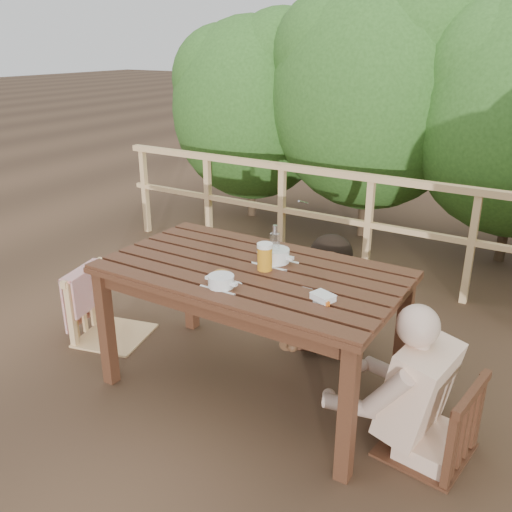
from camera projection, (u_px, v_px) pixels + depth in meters
The scene contains 15 objects.
ground at pixel (252, 386), 3.58m from camera, with size 60.00×60.00×0.00m, color brown.
table at pixel (252, 331), 3.43m from camera, with size 1.78×1.00×0.82m, color #412416.
chair_left at pixel (109, 276), 3.99m from camera, with size 0.50×0.50×1.00m, color #E0B276.
chair_far at pixel (331, 276), 3.99m from camera, with size 0.50×0.50×1.01m, color #412416.
chair_right at pixel (434, 379), 2.85m from camera, with size 0.46×0.46×0.93m, color #412416.
woman at pixel (333, 255), 3.94m from camera, with size 0.54×0.66×1.33m, color black, non-canonical shape.
diner_right at pixel (446, 342), 2.75m from camera, with size 0.56×0.69×1.39m, color beige, non-canonical shape.
railing at pixel (368, 229), 4.98m from camera, with size 5.60×0.10×1.01m, color #E0B276.
hedge_row at pixel (464, 63), 5.22m from camera, with size 6.60×1.60×3.80m, color #2C561D, non-canonical shape.
soup_near at pixel (221, 282), 3.01m from camera, with size 0.24×0.24×0.08m, color silver.
soup_far at pixel (275, 257), 3.35m from camera, with size 0.29×0.29×0.10m, color silver.
bread_roll at pixel (222, 276), 3.10m from camera, with size 0.13×0.10×0.08m, color olive.
beer_glass at pixel (265, 258), 3.22m from camera, with size 0.09×0.09×0.18m, color orange.
bottle at pixel (275, 245), 3.31m from camera, with size 0.06×0.06×0.26m, color white.
butter_tub at pixel (323, 298), 2.86m from camera, with size 0.12×0.09×0.05m, color white.
Camera 1 is at (1.60, -2.55, 2.11)m, focal length 38.39 mm.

